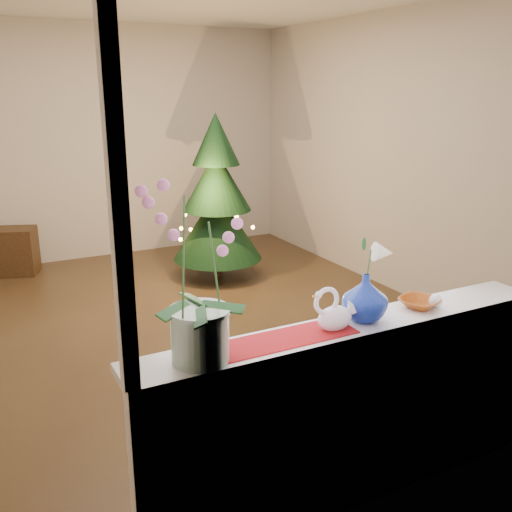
{
  "coord_description": "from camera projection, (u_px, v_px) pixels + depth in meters",
  "views": [
    {
      "loc": [
        -1.54,
        -4.35,
        1.98
      ],
      "look_at": [
        -0.0,
        -1.4,
        1.0
      ],
      "focal_mm": 40.0,
      "sensor_mm": 36.0,
      "label": 1
    }
  ],
  "objects": [
    {
      "name": "amber_dish",
      "position": [
        420.0,
        304.0,
        2.86
      ],
      "size": [
        0.2,
        0.2,
        0.04
      ],
      "primitive_type": "imported",
      "rotation": [
        0.0,
        0.0,
        0.29
      ],
      "color": "#913E0E",
      "rests_on": "windowsill"
    },
    {
      "name": "ground",
      "position": [
        181.0,
        326.0,
        4.94
      ],
      "size": [
        5.0,
        5.0,
        0.0
      ],
      "primitive_type": "plane",
      "color": "#3B2818",
      "rests_on": "ground"
    },
    {
      "name": "paperweight",
      "position": [
        436.0,
        301.0,
        2.86
      ],
      "size": [
        0.09,
        0.09,
        0.07
      ],
      "primitive_type": "sphere",
      "rotation": [
        0.0,
        0.0,
        0.42
      ],
      "color": "white",
      "rests_on": "windowsill"
    },
    {
      "name": "runner",
      "position": [
        282.0,
        339.0,
        2.49
      ],
      "size": [
        0.7,
        0.2,
        0.01
      ],
      "primitive_type": "cube",
      "color": "maroon",
      "rests_on": "windowsill"
    },
    {
      "name": "window_frame",
      "position": [
        376.0,
        158.0,
        2.36
      ],
      "size": [
        2.22,
        0.06,
        1.6
      ],
      "primitive_type": null,
      "color": "white",
      "rests_on": "windowsill"
    },
    {
      "name": "orchid_pot",
      "position": [
        198.0,
        274.0,
        2.2
      ],
      "size": [
        0.29,
        0.29,
        0.74
      ],
      "primitive_type": null,
      "rotation": [
        0.0,
        0.0,
        -0.16
      ],
      "color": "beige",
      "rests_on": "windowsill"
    },
    {
      "name": "lily",
      "position": [
        368.0,
        248.0,
        2.61
      ],
      "size": [
        0.14,
        0.08,
        0.19
      ],
      "primitive_type": null,
      "color": "silver",
      "rests_on": "blue_vase"
    },
    {
      "name": "window_apron",
      "position": [
        359.0,
        423.0,
        2.72
      ],
      "size": [
        2.2,
        0.08,
        0.88
      ],
      "primitive_type": "cube",
      "color": "white",
      "rests_on": "ground"
    },
    {
      "name": "swan",
      "position": [
        335.0,
        309.0,
        2.57
      ],
      "size": [
        0.26,
        0.2,
        0.2
      ],
      "primitive_type": null,
      "rotation": [
        0.0,
        0.0,
        0.43
      ],
      "color": "white",
      "rests_on": "windowsill"
    },
    {
      "name": "wall_back",
      "position": [
        102.0,
        144.0,
        6.68
      ],
      "size": [
        4.5,
        0.1,
        2.7
      ],
      "primitive_type": "cube",
      "color": "beige",
      "rests_on": "ground"
    },
    {
      "name": "windowsill",
      "position": [
        352.0,
        328.0,
        2.67
      ],
      "size": [
        2.2,
        0.26,
        0.04
      ],
      "primitive_type": "cube",
      "color": "white",
      "rests_on": "window_apron"
    },
    {
      "name": "xmas_tree",
      "position": [
        217.0,
        197.0,
        6.01
      ],
      "size": [
        1.13,
        1.13,
        1.75
      ],
      "primitive_type": null,
      "rotation": [
        0.0,
        0.0,
        -0.21
      ],
      "color": "black",
      "rests_on": "ground"
    },
    {
      "name": "wall_front",
      "position": [
        375.0,
        242.0,
        2.43
      ],
      "size": [
        4.5,
        0.1,
        2.7
      ],
      "primitive_type": "cube",
      "color": "beige",
      "rests_on": "ground"
    },
    {
      "name": "side_table",
      "position": [
        4.0,
        252.0,
        6.24
      ],
      "size": [
        0.76,
        0.56,
        0.51
      ],
      "primitive_type": "cube",
      "rotation": [
        0.0,
        0.0,
        -0.36
      ],
      "color": "black",
      "rests_on": "ground"
    },
    {
      "name": "wall_right",
      "position": [
        394.0,
        155.0,
        5.55
      ],
      "size": [
        0.1,
        5.0,
        2.7
      ],
      "primitive_type": "cube",
      "color": "beige",
      "rests_on": "ground"
    },
    {
      "name": "blue_vase",
      "position": [
        365.0,
        294.0,
        2.68
      ],
      "size": [
        0.26,
        0.26,
        0.26
      ],
      "primitive_type": "imported",
      "rotation": [
        0.0,
        0.0,
        0.03
      ],
      "color": "navy",
      "rests_on": "windowsill"
    }
  ]
}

